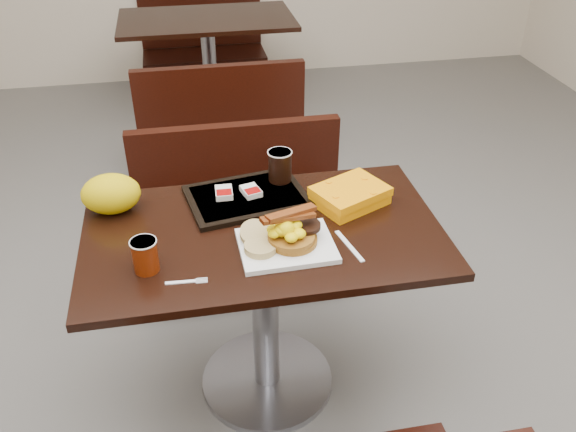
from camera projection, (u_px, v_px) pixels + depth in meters
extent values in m
cube|color=slate|center=(267.00, 382.00, 2.44)|extent=(6.00, 7.00, 0.01)
cube|color=white|center=(287.00, 246.00, 1.94)|extent=(0.31, 0.24, 0.02)
cylinder|color=#946318|center=(293.00, 238.00, 1.93)|extent=(0.18, 0.18, 0.03)
cylinder|color=black|center=(306.00, 226.00, 1.94)|extent=(0.10, 0.10, 0.01)
ellipsoid|color=#FFEF05|center=(285.00, 230.00, 1.89)|extent=(0.12, 0.10, 0.05)
cylinder|color=tan|center=(261.00, 247.00, 1.90)|extent=(0.12, 0.12, 0.02)
cylinder|color=tan|center=(255.00, 233.00, 1.94)|extent=(0.10, 0.11, 0.06)
cylinder|color=#942405|center=(145.00, 256.00, 1.82)|extent=(0.08, 0.08, 0.11)
cube|color=white|center=(349.00, 246.00, 1.95)|extent=(0.05, 0.18, 0.00)
cube|color=#B34207|center=(267.00, 226.00, 2.03)|extent=(0.05, 0.04, 0.01)
cube|color=#8C0504|center=(261.00, 226.00, 2.04)|extent=(0.05, 0.05, 0.01)
cube|color=black|center=(247.00, 197.00, 2.18)|extent=(0.46, 0.36, 0.02)
cube|color=silver|center=(224.00, 193.00, 2.17)|extent=(0.06, 0.08, 0.02)
cube|color=silver|center=(251.00, 191.00, 2.18)|extent=(0.08, 0.09, 0.02)
cylinder|color=black|center=(280.00, 166.00, 2.23)|extent=(0.10, 0.10, 0.12)
cube|color=orange|center=(350.00, 195.00, 2.15)|extent=(0.30, 0.27, 0.07)
ellipsoid|color=yellow|center=(111.00, 194.00, 2.08)|extent=(0.21, 0.15, 0.14)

